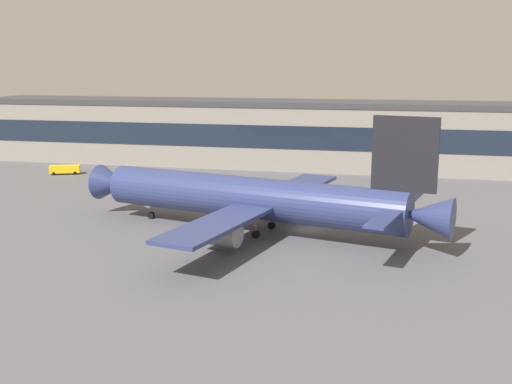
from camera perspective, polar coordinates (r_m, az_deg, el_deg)
ground_plane at (r=89.33m, az=4.80°, el=-3.51°), size 600.00×600.00×0.00m
terminal_building at (r=142.21m, az=8.10°, el=5.29°), size 176.63×17.46×15.30m
airliner at (r=86.36m, az=-0.07°, el=-0.59°), size 54.65×46.67×17.31m
belt_loader at (r=139.75m, az=-17.43°, el=2.05°), size 6.68×4.26×1.95m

